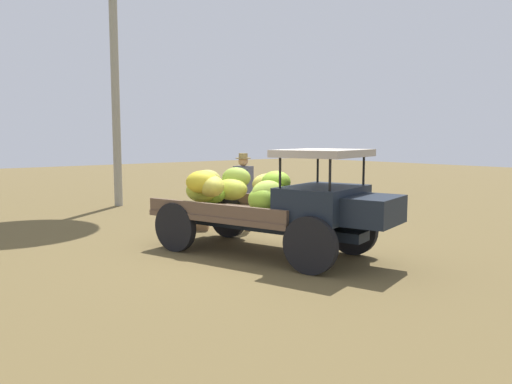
# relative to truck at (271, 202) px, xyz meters

# --- Properties ---
(ground_plane) EXTENTS (60.00, 60.00, 0.00)m
(ground_plane) POSITION_rel_truck_xyz_m (-0.08, -0.07, -0.95)
(ground_plane) COLOR brown
(truck) EXTENTS (4.66, 2.72, 1.89)m
(truck) POSITION_rel_truck_xyz_m (0.00, 0.00, 0.00)
(truck) COLOR black
(truck) RESTS_ON ground
(farmer) EXTENTS (0.55, 0.50, 1.74)m
(farmer) POSITION_rel_truck_xyz_m (-2.18, 1.07, 0.04)
(farmer) COLOR olive
(farmer) RESTS_ON ground
(wooden_crate) EXTENTS (0.68, 0.68, 0.40)m
(wooden_crate) POSITION_rel_truck_xyz_m (-2.92, 0.35, -0.75)
(wooden_crate) COLOR olive
(wooden_crate) RESTS_ON ground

